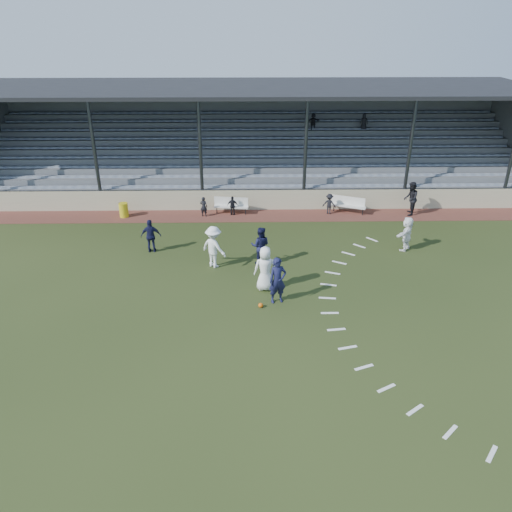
{
  "coord_description": "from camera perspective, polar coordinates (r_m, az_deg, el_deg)",
  "views": [
    {
      "loc": [
        -0.35,
        -16.52,
        10.57
      ],
      "look_at": [
        0.0,
        2.5,
        1.3
      ],
      "focal_mm": 35.0,
      "sensor_mm": 36.0,
      "label": 1
    }
  ],
  "objects": [
    {
      "name": "ground",
      "position": [
        19.62,
        0.13,
        -6.63
      ],
      "size": [
        90.0,
        90.0,
        0.0
      ],
      "primitive_type": "plane",
      "color": "#273315",
      "rests_on": "ground"
    },
    {
      "name": "sub_left_near",
      "position": [
        28.87,
        -6.0,
        5.64
      ],
      "size": [
        0.48,
        0.37,
        1.17
      ],
      "primitive_type": "imported",
      "rotation": [
        0.0,
        0.0,
        2.91
      ],
      "color": "black",
      "rests_on": "cinder_track"
    },
    {
      "name": "sub_left_far",
      "position": [
        28.95,
        -2.68,
        5.76
      ],
      "size": [
        0.68,
        0.33,
        1.12
      ],
      "primitive_type": "imported",
      "rotation": [
        0.0,
        0.0,
        3.05
      ],
      "color": "black",
      "rests_on": "cinder_track"
    },
    {
      "name": "player_white_back",
      "position": [
        25.55,
        16.84,
        2.48
      ],
      "size": [
        1.36,
        1.58,
        1.72
      ],
      "primitive_type": "imported",
      "rotation": [
        0.0,
        0.0,
        4.07
      ],
      "color": "white",
      "rests_on": "ground"
    },
    {
      "name": "trash_bin",
      "position": [
        29.68,
        -14.88,
        5.11
      ],
      "size": [
        0.51,
        0.51,
        0.82
      ],
      "primitive_type": "cylinder",
      "color": "gold",
      "rests_on": "cinder_track"
    },
    {
      "name": "grandstand",
      "position": [
        33.83,
        -0.43,
        11.66
      ],
      "size": [
        34.6,
        9.0,
        6.61
      ],
      "color": "slate",
      "rests_on": "ground"
    },
    {
      "name": "cinder_track",
      "position": [
        29.01,
        -0.29,
        4.63
      ],
      "size": [
        34.0,
        2.0,
        0.02
      ],
      "primitive_type": "cube",
      "color": "#592B23",
      "rests_on": "ground"
    },
    {
      "name": "retaining_wall",
      "position": [
        29.79,
        -0.32,
        6.43
      ],
      "size": [
        34.0,
        0.18,
        1.2
      ],
      "primitive_type": "cube",
      "color": "#C1B794",
      "rests_on": "ground"
    },
    {
      "name": "player_white_lead",
      "position": [
        20.83,
        1.06,
        -1.45
      ],
      "size": [
        0.96,
        0.63,
        1.95
      ],
      "primitive_type": "imported",
      "rotation": [
        0.0,
        0.0,
        3.16
      ],
      "color": "white",
      "rests_on": "ground"
    },
    {
      "name": "penalty_arc",
      "position": [
        20.11,
        12.03,
        -6.35
      ],
      "size": [
        3.89,
        14.63,
        0.01
      ],
      "color": "white",
      "rests_on": "ground"
    },
    {
      "name": "sub_right",
      "position": [
        29.41,
        8.37,
        5.93
      ],
      "size": [
        0.87,
        0.64,
        1.2
      ],
      "primitive_type": "imported",
      "rotation": [
        0.0,
        0.0,
        2.86
      ],
      "color": "black",
      "rests_on": "cinder_track"
    },
    {
      "name": "football",
      "position": [
        19.97,
        0.54,
        -5.66
      ],
      "size": [
        0.19,
        0.19,
        0.19
      ],
      "primitive_type": "sphere",
      "color": "#E35F0D",
      "rests_on": "ground"
    },
    {
      "name": "player_white_wing",
      "position": [
        22.8,
        -4.85,
        1.04
      ],
      "size": [
        1.46,
        1.36,
        1.98
      ],
      "primitive_type": "imported",
      "rotation": [
        0.0,
        0.0,
        2.49
      ],
      "color": "white",
      "rests_on": "ground"
    },
    {
      "name": "player_navy_wing",
      "position": [
        24.77,
        -11.91,
        2.25
      ],
      "size": [
        1.0,
        0.47,
        1.67
      ],
      "primitive_type": "imported",
      "rotation": [
        0.0,
        0.0,
        3.2
      ],
      "color": "#15173C",
      "rests_on": "ground"
    },
    {
      "name": "bench_left",
      "position": [
        29.21,
        -2.87,
        5.96
      ],
      "size": [
        2.04,
        0.74,
        0.95
      ],
      "rotation": [
        0.0,
        0.0,
        -0.15
      ],
      "color": "silver",
      "rests_on": "cinder_track"
    },
    {
      "name": "player_navy_lead",
      "position": [
        19.94,
        2.48,
        -2.82
      ],
      "size": [
        0.81,
        0.64,
        1.95
      ],
      "primitive_type": "imported",
      "rotation": [
        0.0,
        0.0,
        0.26
      ],
      "color": "#15173C",
      "rests_on": "ground"
    },
    {
      "name": "player_navy_mid",
      "position": [
        23.01,
        0.51,
        1.17
      ],
      "size": [
        0.96,
        0.79,
        1.83
      ],
      "primitive_type": "imported",
      "rotation": [
        0.0,
        0.0,
        3.03
      ],
      "color": "#15173C",
      "rests_on": "ground"
    },
    {
      "name": "bench_right",
      "position": [
        29.78,
        10.5,
        5.95
      ],
      "size": [
        2.0,
        1.21,
        0.95
      ],
      "rotation": [
        0.0,
        0.0,
        -0.4
      ],
      "color": "silver",
      "rests_on": "cinder_track"
    },
    {
      "name": "official",
      "position": [
        30.15,
        17.26,
        6.27
      ],
      "size": [
        0.97,
        1.11,
        1.95
      ],
      "primitive_type": "imported",
      "rotation": [
        0.0,
        0.0,
        4.43
      ],
      "color": "black",
      "rests_on": "cinder_track"
    }
  ]
}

